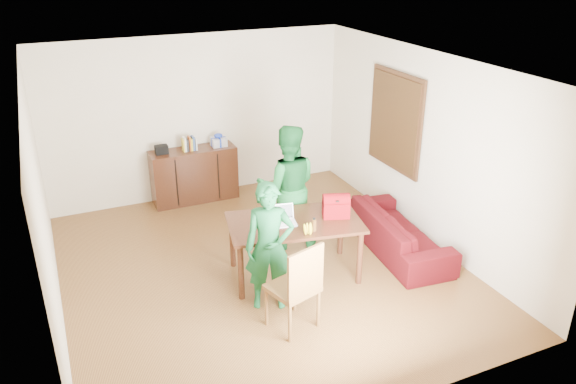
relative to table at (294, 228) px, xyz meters
name	(u,v)px	position (x,y,z in m)	size (l,w,h in m)	color
room	(257,175)	(-0.33, 0.43, 0.63)	(5.20, 5.70, 2.90)	#452511
table	(294,228)	(0.00, 0.00, 0.00)	(1.81, 1.24, 0.78)	black
chair	(293,303)	(-0.47, -0.99, -0.37)	(0.60, 0.59, 1.08)	brown
person_near	(269,247)	(-0.54, -0.49, 0.11)	(0.57, 0.38, 1.58)	#125529
person_far	(287,187)	(0.26, 0.79, 0.21)	(0.87, 0.68, 1.78)	#155F27
laptop	(284,221)	(-0.15, -0.02, 0.14)	(0.33, 0.26, 0.21)	white
bananas	(308,232)	(0.00, -0.38, 0.13)	(0.15, 0.10, 0.06)	gold
bottle	(314,224)	(0.11, -0.33, 0.19)	(0.06, 0.06, 0.17)	#513012
red_bag	(336,208)	(0.54, -0.09, 0.22)	(0.34, 0.20, 0.25)	maroon
sofa	(398,231)	(1.60, 0.00, -0.39)	(1.96, 0.77, 0.57)	#390711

